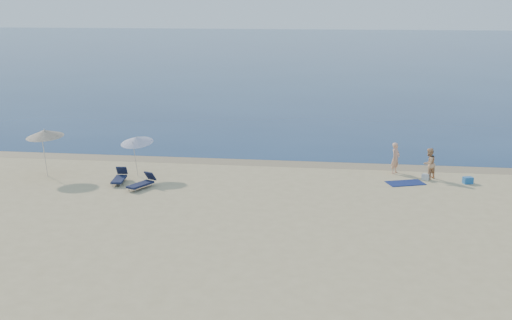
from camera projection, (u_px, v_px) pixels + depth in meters
The scene contains 11 objects.
sea at pixel (337, 51), 112.72m from camera, with size 240.00×160.00×0.01m, color #0C234A.
wet_sand_strip at pixel (318, 164), 35.27m from camera, with size 240.00×1.60×0.00m, color #847254.
person_left at pixel (396, 158), 33.32m from camera, with size 0.59×0.39×1.62m, color tan.
person_right at pixel (429, 164), 32.27m from camera, with size 0.77×0.60×1.59m, color tan.
beach_towel at pixel (405, 183), 31.67m from camera, with size 1.80×1.00×0.03m, color #0F1A4C.
white_bag at pixel (426, 177), 32.28m from camera, with size 0.34×0.29×0.29m, color silver.
blue_cooler at pixel (468, 180), 31.61m from camera, with size 0.46×0.32×0.32m, color #1E5DA5.
umbrella_near at pixel (137, 140), 32.66m from camera, with size 2.10×2.12×2.20m.
umbrella_far at pixel (45, 133), 32.51m from camera, with size 2.46×2.47×2.54m.
lounger_left at pixel (119, 178), 31.71m from camera, with size 0.71×1.65×0.70m.
lounger_right at pixel (142, 183), 30.80m from camera, with size 1.16×1.67×0.71m.
Camera 1 is at (1.18, -14.90, 8.86)m, focal length 45.00 mm.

